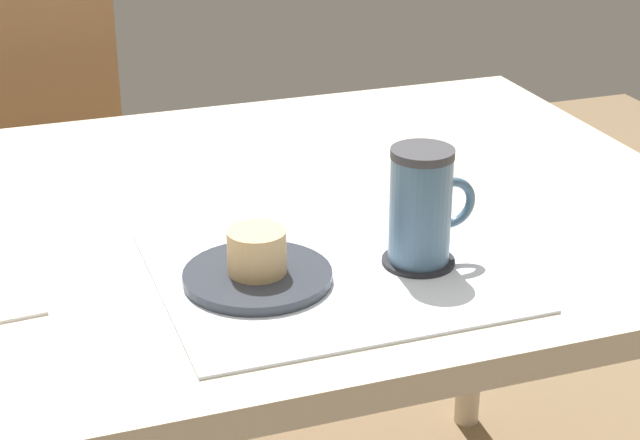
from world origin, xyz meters
TOP-DOWN VIEW (x-y plane):
  - dining_table at (0.00, 0.00)m, footprint 1.29×0.88m
  - wooden_chair at (-0.18, 0.76)m, footprint 0.45×0.45m
  - placemat at (0.07, -0.21)m, footprint 0.40×0.35m
  - pastry_plate at (-0.02, -0.21)m, footprint 0.17×0.17m
  - pastry at (-0.02, -0.21)m, footprint 0.07×0.07m
  - coffee_coaster at (0.17, -0.23)m, footprint 0.09×0.09m
  - coffee_mug at (0.18, -0.23)m, footprint 0.11×0.07m

SIDE VIEW (x-z plane):
  - wooden_chair at x=-0.18m, z-range 0.04..0.94m
  - dining_table at x=0.00m, z-range 0.29..1.00m
  - placemat at x=0.07m, z-range 0.71..0.72m
  - coffee_coaster at x=0.17m, z-range 0.72..0.72m
  - pastry_plate at x=-0.02m, z-range 0.72..0.73m
  - pastry at x=-0.02m, z-range 0.73..0.78m
  - coffee_mug at x=0.18m, z-range 0.72..0.86m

